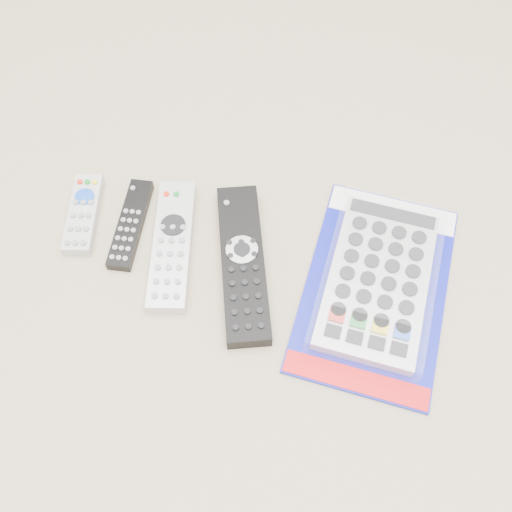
# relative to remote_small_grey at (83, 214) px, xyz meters

# --- Properties ---
(remote_small_grey) EXTENTS (0.06, 0.15, 0.02)m
(remote_small_grey) POSITION_rel_remote_small_grey_xyz_m (0.00, 0.00, 0.00)
(remote_small_grey) COLOR #A5A5A7
(remote_small_grey) RESTS_ON ground
(remote_slim_black) EXTENTS (0.04, 0.16, 0.02)m
(remote_slim_black) POSITION_rel_remote_small_grey_xyz_m (0.08, -0.01, -0.00)
(remote_slim_black) COLOR black
(remote_slim_black) RESTS_ON ground
(remote_silver_dvd) EXTENTS (0.08, 0.23, 0.03)m
(remote_silver_dvd) POSITION_rel_remote_small_grey_xyz_m (0.15, -0.04, 0.00)
(remote_silver_dvd) COLOR #B6B6BB
(remote_silver_dvd) RESTS_ON ground
(remote_large_black) EXTENTS (0.11, 0.27, 0.03)m
(remote_large_black) POSITION_rel_remote_small_grey_xyz_m (0.26, -0.06, 0.00)
(remote_large_black) COLOR black
(remote_large_black) RESTS_ON ground
(jumbo_remote_packaged) EXTENTS (0.26, 0.36, 0.04)m
(jumbo_remote_packaged) POSITION_rel_remote_small_grey_xyz_m (0.46, -0.07, 0.01)
(jumbo_remote_packaged) COLOR #0E159F
(jumbo_remote_packaged) RESTS_ON ground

